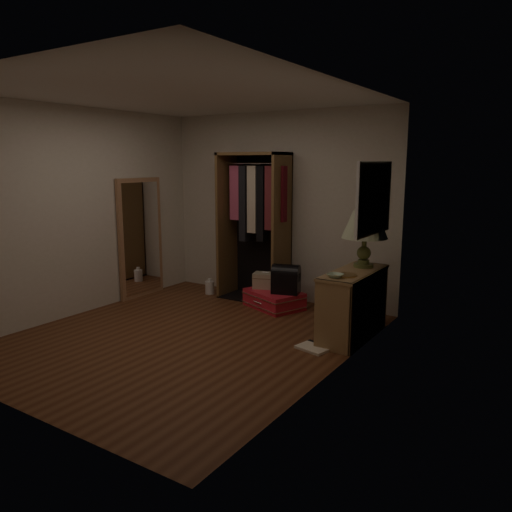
{
  "coord_description": "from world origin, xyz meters",
  "views": [
    {
      "loc": [
        3.52,
        -4.03,
        1.92
      ],
      "look_at": [
        0.3,
        0.95,
        0.8
      ],
      "focal_mm": 35.0,
      "sensor_mm": 36.0,
      "label": 1
    }
  ],
  "objects_px": {
    "floor_mirror": "(141,238)",
    "pink_suitcase": "(274,299)",
    "open_wardrobe": "(256,214)",
    "train_case": "(265,280)",
    "table_lamp": "(365,226)",
    "black_bag": "(286,278)",
    "console_bookshelf": "(354,302)",
    "white_jug": "(210,287)"
  },
  "relations": [
    {
      "from": "pink_suitcase",
      "to": "table_lamp",
      "type": "distance_m",
      "value": 1.73
    },
    {
      "from": "floor_mirror",
      "to": "white_jug",
      "type": "height_order",
      "value": "floor_mirror"
    },
    {
      "from": "open_wardrobe",
      "to": "white_jug",
      "type": "bearing_deg",
      "value": -166.33
    },
    {
      "from": "open_wardrobe",
      "to": "pink_suitcase",
      "type": "bearing_deg",
      "value": -30.06
    },
    {
      "from": "floor_mirror",
      "to": "black_bag",
      "type": "bearing_deg",
      "value": 13.34
    },
    {
      "from": "open_wardrobe",
      "to": "pink_suitcase",
      "type": "height_order",
      "value": "open_wardrobe"
    },
    {
      "from": "console_bookshelf",
      "to": "train_case",
      "type": "bearing_deg",
      "value": 160.38
    },
    {
      "from": "black_bag",
      "to": "open_wardrobe",
      "type": "bearing_deg",
      "value": 140.88
    },
    {
      "from": "console_bookshelf",
      "to": "floor_mirror",
      "type": "bearing_deg",
      "value": -179.21
    },
    {
      "from": "pink_suitcase",
      "to": "console_bookshelf",
      "type": "bearing_deg",
      "value": 1.86
    },
    {
      "from": "console_bookshelf",
      "to": "table_lamp",
      "type": "xyz_separation_m",
      "value": [
        0.01,
        0.23,
        0.83
      ]
    },
    {
      "from": "pink_suitcase",
      "to": "black_bag",
      "type": "height_order",
      "value": "black_bag"
    },
    {
      "from": "white_jug",
      "to": "console_bookshelf",
      "type": "bearing_deg",
      "value": -12.67
    },
    {
      "from": "open_wardrobe",
      "to": "white_jug",
      "type": "distance_m",
      "value": 1.33
    },
    {
      "from": "black_bag",
      "to": "table_lamp",
      "type": "bearing_deg",
      "value": -27.29
    },
    {
      "from": "console_bookshelf",
      "to": "train_case",
      "type": "xyz_separation_m",
      "value": [
        -1.49,
        0.53,
        -0.06
      ]
    },
    {
      "from": "console_bookshelf",
      "to": "pink_suitcase",
      "type": "distance_m",
      "value": 1.42
    },
    {
      "from": "open_wardrobe",
      "to": "floor_mirror",
      "type": "xyz_separation_m",
      "value": [
        -1.48,
        -0.77,
        -0.36
      ]
    },
    {
      "from": "train_case",
      "to": "table_lamp",
      "type": "bearing_deg",
      "value": -28.8
    },
    {
      "from": "table_lamp",
      "to": "train_case",
      "type": "bearing_deg",
      "value": 168.64
    },
    {
      "from": "black_bag",
      "to": "table_lamp",
      "type": "distance_m",
      "value": 1.4
    },
    {
      "from": "floor_mirror",
      "to": "train_case",
      "type": "relative_size",
      "value": 4.7
    },
    {
      "from": "open_wardrobe",
      "to": "table_lamp",
      "type": "height_order",
      "value": "open_wardrobe"
    },
    {
      "from": "open_wardrobe",
      "to": "black_bag",
      "type": "height_order",
      "value": "open_wardrobe"
    },
    {
      "from": "train_case",
      "to": "table_lamp",
      "type": "distance_m",
      "value": 1.77
    },
    {
      "from": "console_bookshelf",
      "to": "pink_suitcase",
      "type": "xyz_separation_m",
      "value": [
        -1.31,
        0.47,
        -0.28
      ]
    },
    {
      "from": "console_bookshelf",
      "to": "black_bag",
      "type": "xyz_separation_m",
      "value": [
        -1.12,
        0.46,
        0.04
      ]
    },
    {
      "from": "floor_mirror",
      "to": "pink_suitcase",
      "type": "distance_m",
      "value": 2.13
    },
    {
      "from": "train_case",
      "to": "white_jug",
      "type": "relative_size",
      "value": 1.56
    },
    {
      "from": "table_lamp",
      "to": "white_jug",
      "type": "height_order",
      "value": "table_lamp"
    },
    {
      "from": "white_jug",
      "to": "table_lamp",
      "type": "bearing_deg",
      "value": -7.47
    },
    {
      "from": "floor_mirror",
      "to": "train_case",
      "type": "bearing_deg",
      "value": 18.27
    },
    {
      "from": "black_bag",
      "to": "white_jug",
      "type": "distance_m",
      "value": 1.39
    },
    {
      "from": "console_bookshelf",
      "to": "white_jug",
      "type": "xyz_separation_m",
      "value": [
        -2.47,
        0.56,
        -0.29
      ]
    },
    {
      "from": "open_wardrobe",
      "to": "train_case",
      "type": "relative_size",
      "value": 5.67
    },
    {
      "from": "open_wardrobe",
      "to": "train_case",
      "type": "distance_m",
      "value": 0.93
    },
    {
      "from": "pink_suitcase",
      "to": "floor_mirror",
      "type": "bearing_deg",
      "value": -143.72
    },
    {
      "from": "floor_mirror",
      "to": "console_bookshelf",
      "type": "bearing_deg",
      "value": 0.79
    },
    {
      "from": "console_bookshelf",
      "to": "table_lamp",
      "type": "relative_size",
      "value": 1.74
    },
    {
      "from": "table_lamp",
      "to": "open_wardrobe",
      "type": "bearing_deg",
      "value": 164.29
    },
    {
      "from": "floor_mirror",
      "to": "train_case",
      "type": "xyz_separation_m",
      "value": [
        1.75,
        0.58,
        -0.51
      ]
    },
    {
      "from": "console_bookshelf",
      "to": "floor_mirror",
      "type": "relative_size",
      "value": 0.66
    }
  ]
}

